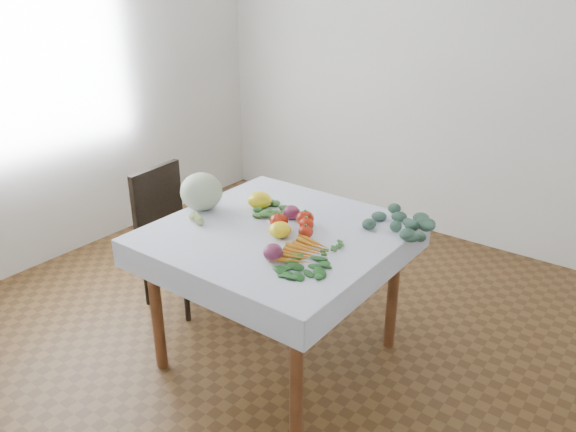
# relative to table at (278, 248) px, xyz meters

# --- Properties ---
(ground) EXTENTS (4.00, 4.00, 0.00)m
(ground) POSITION_rel_table_xyz_m (0.00, 0.00, -0.65)
(ground) COLOR brown
(back_wall) EXTENTS (4.00, 0.04, 2.70)m
(back_wall) POSITION_rel_table_xyz_m (0.00, 2.00, 0.70)
(back_wall) COLOR white
(back_wall) RESTS_ON ground
(left_wall) EXTENTS (0.04, 4.00, 2.70)m
(left_wall) POSITION_rel_table_xyz_m (-2.00, 0.00, 0.70)
(left_wall) COLOR white
(left_wall) RESTS_ON ground
(table) EXTENTS (1.00, 1.00, 0.75)m
(table) POSITION_rel_table_xyz_m (0.00, 0.00, 0.00)
(table) COLOR brown
(table) RESTS_ON ground
(tablecloth) EXTENTS (1.12, 1.12, 0.01)m
(tablecloth) POSITION_rel_table_xyz_m (0.00, 0.00, 0.10)
(tablecloth) COLOR white
(tablecloth) RESTS_ON table
(chair) EXTENTS (0.41, 0.41, 0.85)m
(chair) POSITION_rel_table_xyz_m (-0.89, 0.09, -0.16)
(chair) COLOR black
(chair) RESTS_ON ground
(cabbage) EXTENTS (0.29, 0.29, 0.20)m
(cabbage) POSITION_rel_table_xyz_m (-0.48, -0.04, 0.20)
(cabbage) COLOR #B5C4A4
(cabbage) RESTS_ON tablecloth
(tomato_a) EXTENTS (0.10, 0.10, 0.08)m
(tomato_a) POSITION_rel_table_xyz_m (0.08, 0.12, 0.14)
(tomato_a) COLOR #AE1F0B
(tomato_a) RESTS_ON tablecloth
(tomato_b) EXTENTS (0.09, 0.09, 0.06)m
(tomato_b) POSITION_rel_table_xyz_m (0.12, 0.08, 0.13)
(tomato_b) COLOR #AE1F0B
(tomato_b) RESTS_ON tablecloth
(tomato_c) EXTENTS (0.11, 0.11, 0.08)m
(tomato_c) POSITION_rel_table_xyz_m (0.00, 0.01, 0.14)
(tomato_c) COLOR #AE1F0B
(tomato_c) RESTS_ON tablecloth
(tomato_d) EXTENTS (0.09, 0.09, 0.06)m
(tomato_d) POSITION_rel_table_xyz_m (0.16, 0.01, 0.13)
(tomato_d) COLOR #AE1F0B
(tomato_d) RESTS_ON tablecloth
(heirloom_back) EXTENTS (0.14, 0.14, 0.09)m
(heirloom_back) POSITION_rel_table_xyz_m (-0.24, 0.16, 0.15)
(heirloom_back) COLOR yellow
(heirloom_back) RESTS_ON tablecloth
(heirloom_front) EXTENTS (0.13, 0.13, 0.07)m
(heirloom_front) POSITION_rel_table_xyz_m (0.06, -0.06, 0.14)
(heirloom_front) COLOR yellow
(heirloom_front) RESTS_ON tablecloth
(onion_a) EXTENTS (0.09, 0.09, 0.07)m
(onion_a) POSITION_rel_table_xyz_m (-0.02, 0.15, 0.14)
(onion_a) COLOR #5A1935
(onion_a) RESTS_ON tablecloth
(onion_b) EXTENTS (0.10, 0.10, 0.08)m
(onion_b) POSITION_rel_table_xyz_m (0.18, -0.26, 0.14)
(onion_b) COLOR #5A1935
(onion_b) RESTS_ON tablecloth
(tomatillo_cluster) EXTENTS (0.09, 0.11, 0.04)m
(tomatillo_cluster) POSITION_rel_table_xyz_m (-0.38, -0.23, 0.12)
(tomatillo_cluster) COLOR #C6D279
(tomatillo_cluster) RESTS_ON tablecloth
(carrot_bunch) EXTENTS (0.19, 0.29, 0.03)m
(carrot_bunch) POSITION_rel_table_xyz_m (0.25, -0.14, 0.12)
(carrot_bunch) COLOR orange
(carrot_bunch) RESTS_ON tablecloth
(kale_bunch) EXTENTS (0.36, 0.29, 0.05)m
(kale_bunch) POSITION_rel_table_xyz_m (0.46, 0.40, 0.13)
(kale_bunch) COLOR #395D4D
(kale_bunch) RESTS_ON tablecloth
(basil_bunch) EXTENTS (0.30, 0.23, 0.01)m
(basil_bunch) POSITION_rel_table_xyz_m (0.34, -0.25, 0.11)
(basil_bunch) COLOR #1B581B
(basil_bunch) RESTS_ON tablecloth
(dill_bunch) EXTENTS (0.24, 0.22, 0.03)m
(dill_bunch) POSITION_rel_table_xyz_m (-0.15, 0.15, 0.12)
(dill_bunch) COLOR #48803A
(dill_bunch) RESTS_ON tablecloth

